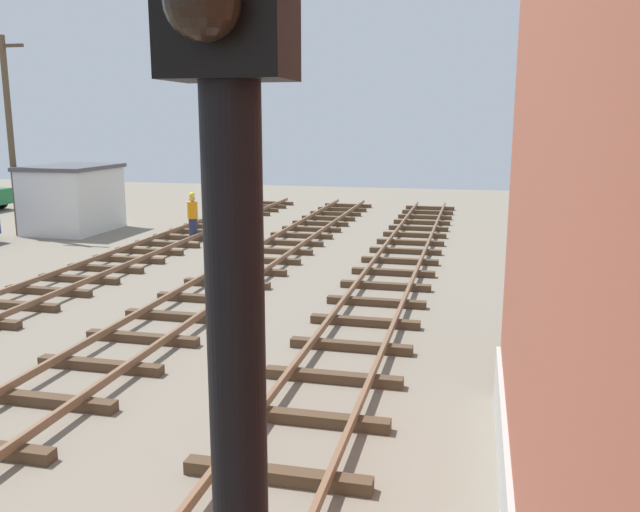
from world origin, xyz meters
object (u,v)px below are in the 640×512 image
utility_pole_far (10,133)px  track_worker_foreground (227,239)px  control_hut (73,198)px  track_worker_distant (193,216)px  signal_mast (237,434)px

utility_pole_far → track_worker_foreground: (10.38, -3.76, -3.15)m
control_hut → track_worker_foreground: bearing=-30.8°
track_worker_foreground → track_worker_distant: same height
signal_mast → control_hut: 27.77m
control_hut → utility_pole_far: (-1.54, -1.51, 2.69)m
control_hut → utility_pole_far: utility_pole_far is taller
utility_pole_far → track_worker_distant: bearing=5.6°
control_hut → utility_pole_far: size_ratio=0.49×
signal_mast → control_hut: (-15.71, 22.79, -2.23)m
utility_pole_far → track_worker_distant: (7.26, 0.71, -3.15)m
signal_mast → track_worker_distant: (-9.99, 21.99, -2.68)m
track_worker_foreground → utility_pole_far: bearing=160.1°
utility_pole_far → track_worker_foreground: size_ratio=4.16×
track_worker_foreground → track_worker_distant: 5.45m
track_worker_foreground → track_worker_distant: size_ratio=1.00×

